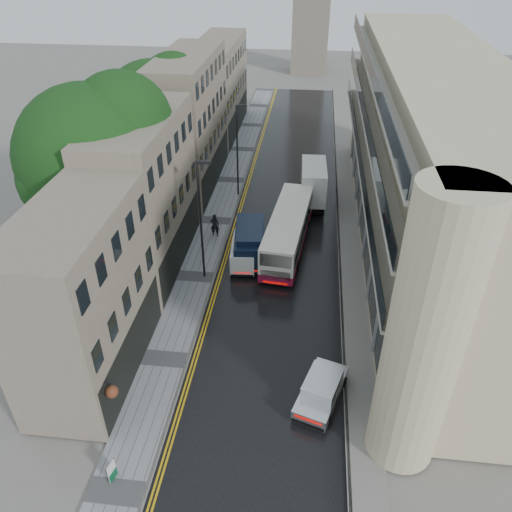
% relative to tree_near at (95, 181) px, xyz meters
% --- Properties ---
extents(road, '(9.00, 85.00, 0.02)m').
position_rel_tree_near_xyz_m(road, '(12.50, 7.50, -6.94)').
color(road, black).
rests_on(road, ground).
extents(left_sidewalk, '(2.70, 85.00, 0.12)m').
position_rel_tree_near_xyz_m(left_sidewalk, '(6.65, 7.50, -6.89)').
color(left_sidewalk, gray).
rests_on(left_sidewalk, ground).
extents(right_sidewalk, '(1.80, 85.00, 0.12)m').
position_rel_tree_near_xyz_m(right_sidewalk, '(17.90, 7.50, -6.89)').
color(right_sidewalk, slate).
rests_on(right_sidewalk, ground).
extents(old_shop_row, '(4.50, 56.00, 12.00)m').
position_rel_tree_near_xyz_m(old_shop_row, '(3.05, 10.00, -0.95)').
color(old_shop_row, gray).
rests_on(old_shop_row, ground).
extents(modern_block, '(8.00, 40.00, 14.00)m').
position_rel_tree_near_xyz_m(modern_block, '(22.80, 6.00, 0.05)').
color(modern_block, beige).
rests_on(modern_block, ground).
extents(tree_near, '(10.56, 10.56, 13.89)m').
position_rel_tree_near_xyz_m(tree_near, '(0.00, 0.00, 0.00)').
color(tree_near, black).
rests_on(tree_near, ground).
extents(tree_far, '(9.24, 9.24, 12.46)m').
position_rel_tree_near_xyz_m(tree_far, '(0.30, 13.00, -0.72)').
color(tree_far, black).
rests_on(tree_far, ground).
extents(cream_bus, '(3.54, 11.11, 2.98)m').
position_rel_tree_near_xyz_m(cream_bus, '(11.55, 1.13, -5.44)').
color(cream_bus, white).
rests_on(cream_bus, road).
extents(white_lorry, '(2.42, 7.20, 3.74)m').
position_rel_tree_near_xyz_m(white_lorry, '(13.81, 10.75, -5.06)').
color(white_lorry, white).
rests_on(white_lorry, road).
extents(silver_hatchback, '(3.02, 4.54, 1.57)m').
position_rel_tree_near_xyz_m(silver_hatchback, '(14.45, -12.16, -6.14)').
color(silver_hatchback, silver).
rests_on(silver_hatchback, road).
extents(white_van, '(2.01, 4.16, 1.83)m').
position_rel_tree_near_xyz_m(white_van, '(9.15, -0.02, -6.01)').
color(white_van, white).
rests_on(white_van, road).
extents(navy_van, '(2.75, 5.72, 2.82)m').
position_rel_tree_near_xyz_m(navy_van, '(9.39, 0.36, -5.51)').
color(navy_van, black).
rests_on(navy_van, road).
extents(pedestrian, '(0.73, 0.49, 1.98)m').
position_rel_tree_near_xyz_m(pedestrian, '(7.00, 4.98, -5.84)').
color(pedestrian, black).
rests_on(pedestrian, left_sidewalk).
extents(lamp_post_near, '(1.00, 0.24, 8.88)m').
position_rel_tree_near_xyz_m(lamp_post_near, '(7.26, -0.68, -2.38)').
color(lamp_post_near, black).
rests_on(lamp_post_near, left_sidewalk).
extents(lamp_post_far, '(0.97, 0.46, 8.42)m').
position_rel_tree_near_xyz_m(lamp_post_far, '(7.77, 12.69, -2.62)').
color(lamp_post_far, black).
rests_on(lamp_post_far, left_sidewalk).
extents(estate_sign, '(0.21, 0.61, 1.02)m').
position_rel_tree_near_xyz_m(estate_sign, '(6.27, -16.78, -6.32)').
color(estate_sign, white).
rests_on(estate_sign, left_sidewalk).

